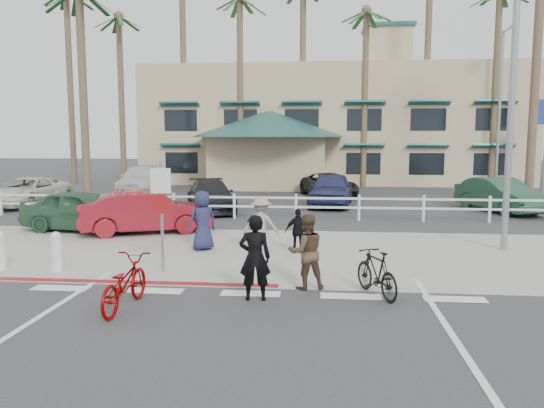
# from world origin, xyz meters

# --- Properties ---
(ground) EXTENTS (140.00, 140.00, 0.00)m
(ground) POSITION_xyz_m (0.00, 0.00, 0.00)
(ground) COLOR #333335
(bike_path) EXTENTS (12.00, 16.00, 0.01)m
(bike_path) POSITION_xyz_m (0.00, -2.00, 0.00)
(bike_path) COLOR #333335
(bike_path) RESTS_ON ground
(sidewalk_plaza) EXTENTS (22.00, 7.00, 0.01)m
(sidewalk_plaza) POSITION_xyz_m (0.00, 4.50, 0.01)
(sidewalk_plaza) COLOR gray
(sidewalk_plaza) RESTS_ON ground
(cross_street) EXTENTS (40.00, 5.00, 0.01)m
(cross_street) POSITION_xyz_m (0.00, 8.50, 0.00)
(cross_street) COLOR #333335
(cross_street) RESTS_ON ground
(parking_lot) EXTENTS (50.00, 16.00, 0.01)m
(parking_lot) POSITION_xyz_m (0.00, 18.00, 0.00)
(parking_lot) COLOR #333335
(parking_lot) RESTS_ON ground
(curb_red) EXTENTS (7.00, 0.25, 0.02)m
(curb_red) POSITION_xyz_m (-3.00, 1.20, 0.01)
(curb_red) COLOR maroon
(curb_red) RESTS_ON ground
(rail_fence) EXTENTS (29.40, 0.16, 1.00)m
(rail_fence) POSITION_xyz_m (0.50, 10.50, 0.50)
(rail_fence) COLOR silver
(rail_fence) RESTS_ON ground
(building) EXTENTS (28.00, 16.00, 11.30)m
(building) POSITION_xyz_m (2.00, 31.00, 5.65)
(building) COLOR #C5AF86
(building) RESTS_ON ground
(sign_post) EXTENTS (0.50, 0.10, 2.90)m
(sign_post) POSITION_xyz_m (-2.30, 2.20, 1.45)
(sign_post) COLOR gray
(sign_post) RESTS_ON ground
(bollard_0) EXTENTS (0.26, 0.26, 0.95)m
(bollard_0) POSITION_xyz_m (-4.80, 2.00, 0.47)
(bollard_0) COLOR silver
(bollard_0) RESTS_ON ground
(bollard_1) EXTENTS (0.26, 0.26, 0.95)m
(bollard_1) POSITION_xyz_m (-6.20, 2.00, 0.47)
(bollard_1) COLOR silver
(bollard_1) RESTS_ON ground
(streetlight_0) EXTENTS (0.60, 2.00, 9.00)m
(streetlight_0) POSITION_xyz_m (6.50, 5.50, 4.50)
(streetlight_0) COLOR gray
(streetlight_0) RESTS_ON ground
(streetlight_1) EXTENTS (0.60, 2.00, 9.50)m
(streetlight_1) POSITION_xyz_m (12.00, 24.00, 4.75)
(streetlight_1) COLOR gray
(streetlight_1) RESTS_ON ground
(palm_0) EXTENTS (4.00, 4.00, 15.00)m
(palm_0) POSITION_xyz_m (-16.00, 26.00, 7.50)
(palm_0) COLOR #1C4A23
(palm_0) RESTS_ON ground
(palm_1) EXTENTS (4.00, 4.00, 13.00)m
(palm_1) POSITION_xyz_m (-12.00, 25.00, 6.50)
(palm_1) COLOR #1C4A23
(palm_1) RESTS_ON ground
(palm_2) EXTENTS (4.00, 4.00, 16.00)m
(palm_2) POSITION_xyz_m (-8.00, 26.00, 8.00)
(palm_2) COLOR #1C4A23
(palm_2) RESTS_ON ground
(palm_3) EXTENTS (4.00, 4.00, 14.00)m
(palm_3) POSITION_xyz_m (-4.00, 25.00, 7.00)
(palm_3) COLOR #1C4A23
(palm_3) RESTS_ON ground
(palm_4) EXTENTS (4.00, 4.00, 15.00)m
(palm_4) POSITION_xyz_m (0.00, 26.00, 7.50)
(palm_4) COLOR #1C4A23
(palm_4) RESTS_ON ground
(palm_5) EXTENTS (4.00, 4.00, 13.00)m
(palm_5) POSITION_xyz_m (4.00, 25.00, 6.50)
(palm_5) COLOR #1C4A23
(palm_5) RESTS_ON ground
(palm_6) EXTENTS (4.00, 4.00, 17.00)m
(palm_6) POSITION_xyz_m (8.00, 26.00, 8.50)
(palm_6) COLOR #1C4A23
(palm_6) RESTS_ON ground
(palm_7) EXTENTS (4.00, 4.00, 14.00)m
(palm_7) POSITION_xyz_m (12.00, 25.00, 7.00)
(palm_7) COLOR #1C4A23
(palm_7) RESTS_ON ground
(palm_10) EXTENTS (4.00, 4.00, 12.00)m
(palm_10) POSITION_xyz_m (-10.00, 15.00, 6.00)
(palm_10) COLOR #1C4A23
(palm_10) RESTS_ON ground
(palm_11) EXTENTS (4.00, 4.00, 14.00)m
(palm_11) POSITION_xyz_m (11.00, 16.00, 7.00)
(palm_11) COLOR #1C4A23
(palm_11) RESTS_ON ground
(bike_red) EXTENTS (0.74, 1.88, 0.97)m
(bike_red) POSITION_xyz_m (-2.18, -0.54, 0.48)
(bike_red) COLOR #7E0201
(bike_red) RESTS_ON ground
(rider_red) EXTENTS (0.66, 0.48, 1.68)m
(rider_red) POSITION_xyz_m (0.14, 0.23, 0.84)
(rider_red) COLOR black
(rider_red) RESTS_ON ground
(bike_black) EXTENTS (1.05, 1.61, 0.94)m
(bike_black) POSITION_xyz_m (2.50, 0.72, 0.47)
(bike_black) COLOR black
(bike_black) RESTS_ON ground
(rider_black) EXTENTS (0.91, 0.80, 1.58)m
(rider_black) POSITION_xyz_m (1.10, 1.10, 0.79)
(rider_black) COLOR #4B3727
(rider_black) RESTS_ON ground
(pedestrian_a) EXTENTS (1.06, 0.67, 1.56)m
(pedestrian_a) POSITION_xyz_m (-0.25, 4.49, 0.78)
(pedestrian_a) COLOR gray
(pedestrian_a) RESTS_ON ground
(pedestrian_child) EXTENTS (0.75, 0.40, 1.22)m
(pedestrian_child) POSITION_xyz_m (0.77, 4.55, 0.61)
(pedestrian_child) COLOR black
(pedestrian_child) RESTS_ON ground
(pedestrian_b) EXTENTS (0.98, 0.92, 1.68)m
(pedestrian_b) POSITION_xyz_m (-1.92, 4.68, 0.84)
(pedestrian_b) COLOR #212348
(pedestrian_b) RESTS_ON ground
(car_white_sedan) EXTENTS (4.51, 2.99, 1.40)m
(car_white_sedan) POSITION_xyz_m (-4.39, 7.14, 0.70)
(car_white_sedan) COLOR maroon
(car_white_sedan) RESTS_ON ground
(car_red_compact) EXTENTS (4.33, 2.22, 1.41)m
(car_red_compact) POSITION_xyz_m (-6.65, 7.34, 0.71)
(car_red_compact) COLOR #2C5B3C
(car_red_compact) RESTS_ON ground
(lot_car_0) EXTENTS (2.49, 4.86, 1.31)m
(lot_car_0) POSITION_xyz_m (-12.20, 13.56, 0.66)
(lot_car_0) COLOR beige
(lot_car_0) RESTS_ON ground
(lot_car_1) EXTENTS (3.14, 4.89, 1.32)m
(lot_car_1) POSITION_xyz_m (-3.38, 12.58, 0.66)
(lot_car_1) COLOR black
(lot_car_1) RESTS_ON ground
(lot_car_2) EXTENTS (2.26, 4.70, 1.55)m
(lot_car_2) POSITION_xyz_m (1.79, 14.86, 0.77)
(lot_car_2) COLOR navy
(lot_car_2) RESTS_ON ground
(lot_car_3) EXTENTS (3.02, 4.67, 1.45)m
(lot_car_3) POSITION_xyz_m (8.93, 13.57, 0.73)
(lot_car_3) COLOR #244D38
(lot_car_3) RESTS_ON ground
(lot_car_4) EXTENTS (2.98, 5.49, 1.51)m
(lot_car_4) POSITION_xyz_m (-9.03, 19.83, 0.76)
(lot_car_4) COLOR silver
(lot_car_4) RESTS_ON ground
(lot_car_5) EXTENTS (3.47, 4.97, 1.26)m
(lot_car_5) POSITION_xyz_m (1.73, 18.89, 0.63)
(lot_car_5) COLOR black
(lot_car_5) RESTS_ON ground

